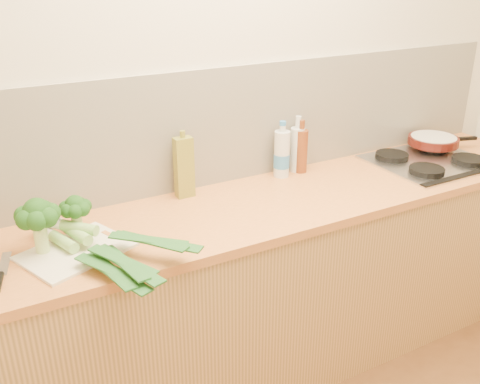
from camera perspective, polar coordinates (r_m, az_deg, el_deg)
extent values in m
plane|color=beige|center=(2.45, -1.23, 10.07)|extent=(3.50, 0.00, 3.50)
cube|color=silver|center=(2.47, -1.10, 7.09)|extent=(3.20, 0.02, 0.54)
cube|color=tan|center=(2.56, 2.12, -10.66)|extent=(3.20, 0.60, 0.86)
cube|color=#DB8240|center=(2.34, 2.28, -1.52)|extent=(3.20, 0.62, 0.04)
cube|color=silver|center=(2.95, 19.54, 3.07)|extent=(0.58, 0.50, 0.01)
cube|color=black|center=(2.81, 22.95, 1.71)|extent=(0.58, 0.04, 0.01)
cylinder|color=black|center=(2.76, 19.29, 2.18)|extent=(0.17, 0.17, 0.03)
cylinder|color=black|center=(2.99, 23.22, 3.14)|extent=(0.17, 0.17, 0.03)
cylinder|color=black|center=(2.92, 15.89, 3.73)|extent=(0.17, 0.17, 0.03)
cylinder|color=black|center=(3.13, 19.87, 4.54)|extent=(0.17, 0.17, 0.03)
cube|color=silver|center=(2.03, -17.07, -6.05)|extent=(0.44, 0.38, 0.01)
cylinder|color=#ADC975|center=(2.03, -20.43, -4.73)|extent=(0.05, 0.05, 0.10)
sphere|color=#103B10|center=(1.98, -20.87, -1.94)|extent=(0.10, 0.10, 0.10)
sphere|color=#103B10|center=(1.99, -19.57, -2.11)|extent=(0.07, 0.07, 0.07)
sphere|color=#103B10|center=(2.02, -20.21, -1.82)|extent=(0.07, 0.07, 0.07)
sphere|color=#103B10|center=(2.03, -21.28, -1.94)|extent=(0.07, 0.07, 0.07)
sphere|color=#103B10|center=(2.00, -22.00, -2.37)|extent=(0.07, 0.07, 0.07)
sphere|color=#103B10|center=(1.97, -21.84, -2.80)|extent=(0.07, 0.07, 0.07)
sphere|color=#103B10|center=(1.95, -20.88, -2.90)|extent=(0.07, 0.07, 0.07)
sphere|color=#103B10|center=(1.96, -19.85, -2.59)|extent=(0.07, 0.07, 0.07)
cylinder|color=#ADC975|center=(2.10, -16.93, -3.45)|extent=(0.04, 0.04, 0.08)
sphere|color=#103B10|center=(2.07, -17.21, -1.31)|extent=(0.07, 0.07, 0.07)
sphere|color=#103B10|center=(2.08, -16.27, -1.43)|extent=(0.06, 0.06, 0.06)
sphere|color=#103B10|center=(2.10, -16.78, -1.23)|extent=(0.06, 0.06, 0.06)
sphere|color=#103B10|center=(2.10, -17.57, -1.32)|extent=(0.06, 0.06, 0.06)
sphere|color=#103B10|center=(2.08, -18.07, -1.63)|extent=(0.06, 0.06, 0.06)
sphere|color=#103B10|center=(2.05, -17.90, -1.94)|extent=(0.06, 0.06, 0.06)
sphere|color=#103B10|center=(2.04, -17.17, -2.00)|extent=(0.06, 0.06, 0.06)
sphere|color=#103B10|center=(2.05, -16.44, -1.78)|extent=(0.06, 0.06, 0.06)
cylinder|color=white|center=(2.14, -20.01, -3.93)|extent=(0.08, 0.12, 0.04)
cylinder|color=#89C160|center=(2.04, -18.30, -5.08)|extent=(0.09, 0.15, 0.04)
cube|color=#184419|center=(1.82, -13.54, -8.22)|extent=(0.09, 0.30, 0.02)
cube|color=#184419|center=(1.80, -13.18, -8.41)|extent=(0.16, 0.34, 0.01)
cube|color=#184419|center=(1.82, -13.73, -8.00)|extent=(0.18, 0.26, 0.02)
cylinder|color=white|center=(2.13, -18.51, -3.29)|extent=(0.07, 0.12, 0.04)
cylinder|color=#89C160|center=(2.04, -16.89, -4.36)|extent=(0.08, 0.14, 0.04)
cube|color=#184419|center=(1.82, -12.23, -7.37)|extent=(0.08, 0.30, 0.02)
cube|color=#184419|center=(1.81, -11.86, -7.55)|extent=(0.15, 0.34, 0.01)
cube|color=#184419|center=(1.83, -12.42, -7.15)|extent=(0.18, 0.27, 0.02)
cylinder|color=white|center=(2.12, -19.56, -3.09)|extent=(0.11, 0.11, 0.04)
cylinder|color=#89C160|center=(2.05, -16.77, -3.68)|extent=(0.13, 0.14, 0.04)
cube|color=#184419|center=(1.90, -9.45, -5.19)|extent=(0.19, 0.28, 0.02)
cube|color=#184419|center=(1.89, -8.92, -5.25)|extent=(0.26, 0.29, 0.01)
cube|color=#184419|center=(1.90, -9.72, -5.03)|extent=(0.25, 0.21, 0.02)
cube|color=silver|center=(2.04, -23.82, -7.00)|extent=(0.07, 0.17, 0.00)
cylinder|color=#45110B|center=(3.12, 19.92, 5.18)|extent=(0.27, 0.27, 0.04)
cylinder|color=beige|center=(3.11, 19.97, 5.57)|extent=(0.24, 0.24, 0.00)
cube|color=black|center=(3.22, 22.89, 5.27)|extent=(0.13, 0.06, 0.02)
cube|color=olive|center=(2.35, -5.99, 2.62)|extent=(0.08, 0.05, 0.27)
cylinder|color=olive|center=(2.30, -6.15, 6.15)|extent=(0.02, 0.02, 0.03)
cylinder|color=silver|center=(2.65, 6.10, 4.51)|extent=(0.07, 0.07, 0.22)
cylinder|color=silver|center=(2.61, 6.24, 7.42)|extent=(0.03, 0.03, 0.06)
cylinder|color=brown|center=(2.65, 6.52, 4.35)|extent=(0.06, 0.06, 0.21)
cylinder|color=brown|center=(2.61, 6.66, 7.09)|extent=(0.03, 0.03, 0.05)
cylinder|color=silver|center=(2.58, 4.48, 4.06)|extent=(0.08, 0.08, 0.23)
cylinder|color=silver|center=(2.54, 4.57, 6.78)|extent=(0.03, 0.03, 0.03)
cylinder|color=#3681CD|center=(2.59, 4.46, 3.36)|extent=(0.08, 0.08, 0.07)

